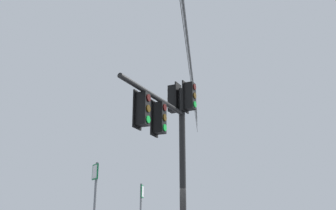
% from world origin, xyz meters
% --- Properties ---
extents(signal_mast_assembly, '(2.55, 3.46, 5.97)m').
position_xyz_m(signal_mast_assembly, '(-0.27, 0.21, 4.25)').
color(signal_mast_assembly, black).
rests_on(signal_mast_assembly, ground).
extents(route_sign_secondary, '(0.33, 0.11, 2.98)m').
position_xyz_m(route_sign_secondary, '(-0.15, -2.13, 1.80)').
color(route_sign_secondary, slate).
rests_on(route_sign_secondary, ground).
extents(overhead_wire_span, '(26.45, 19.01, 1.90)m').
position_xyz_m(overhead_wire_span, '(-1.89, 1.72, 9.68)').
color(overhead_wire_span, black).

